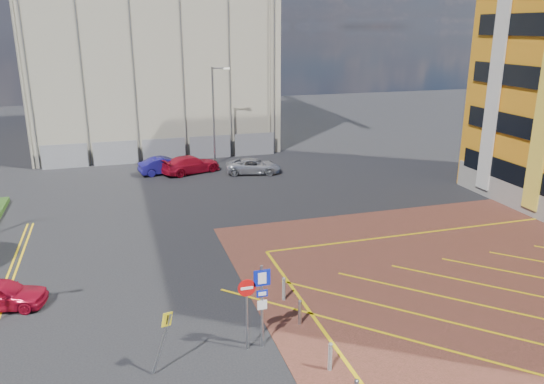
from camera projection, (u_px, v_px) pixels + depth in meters
name	position (u px, v px, depth m)	size (l,w,h in m)	color
ground	(256.00, 365.00, 18.14)	(140.00, 140.00, 0.00)	black
lamp_back	(214.00, 112.00, 43.55)	(1.53, 0.16, 8.00)	#9EA0A8
sign_cluster	(256.00, 299.00, 18.54)	(1.17, 0.12, 3.20)	#9EA0A8
warning_sign	(164.00, 335.00, 17.32)	(0.82, 0.43, 2.24)	#9EA0A8
bollard_row	(338.00, 370.00, 17.12)	(0.14, 11.14, 0.90)	#9EA0A8
construction_building	(147.00, 27.00, 51.41)	(21.20, 19.20, 22.00)	#9F9882
construction_fence	(176.00, 149.00, 45.53)	(21.60, 0.06, 2.00)	gray
car_red_left	(1.00, 294.00, 21.67)	(1.45, 3.60, 1.23)	#B30F2B
car_blue_back	(165.00, 165.00, 41.62)	(1.40, 4.02, 1.32)	navy
car_red_back	(191.00, 164.00, 41.80)	(1.93, 4.75, 1.38)	#B60F27
car_silver_back	(253.00, 166.00, 41.70)	(1.97, 4.27, 1.19)	silver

